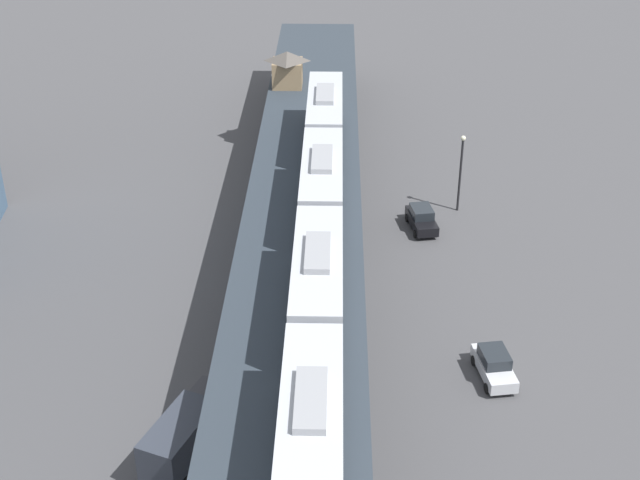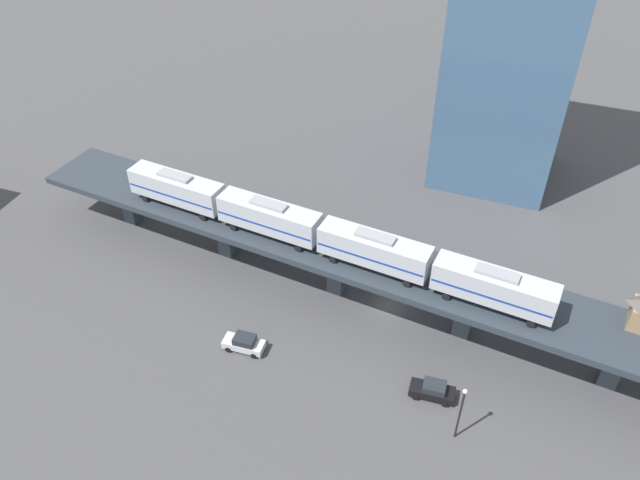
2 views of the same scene
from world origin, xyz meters
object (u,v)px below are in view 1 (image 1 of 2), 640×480
object	(u,v)px
street_lamp	(461,167)
delivery_truck	(188,433)
signal_hut	(287,68)
street_car_silver	(494,365)
subway_train	(320,226)
street_car_black	(422,218)

from	to	relation	value
street_lamp	delivery_truck	bearing A→B (deg)	53.38
signal_hut	street_car_silver	size ratio (longest dim) A/B	0.78
subway_train	street_lamp	distance (m)	23.34
street_car_black	street_car_silver	bearing A→B (deg)	93.43
delivery_truck	street_lamp	size ratio (longest dim) A/B	1.07
subway_train	delivery_truck	size ratio (longest dim) A/B	6.70
street_car_black	delivery_truck	xyz separation A→B (m)	(17.76, 25.84, 0.82)
street_car_silver	street_lamp	distance (m)	23.30
street_car_black	delivery_truck	bearing A→B (deg)	55.49
signal_hut	street_car_silver	distance (m)	39.72
subway_train	street_lamp	size ratio (longest dim) A/B	7.18
street_car_black	street_lamp	size ratio (longest dim) A/B	0.65
subway_train	street_car_black	distance (m)	19.96
street_lamp	signal_hut	bearing A→B (deg)	-45.70
subway_train	signal_hut	size ratio (longest dim) A/B	14.21
signal_hut	street_lamp	bearing A→B (deg)	134.30
signal_hut	street_car_silver	xyz separation A→B (m)	(-11.50, 37.29, -7.38)
signal_hut	delivery_truck	bearing A→B (deg)	80.21
street_car_silver	delivery_truck	xyz separation A→B (m)	(18.96, 5.92, 0.82)
subway_train	signal_hut	distance (m)	32.90
street_lamp	subway_train	bearing A→B (deg)	54.39
subway_train	delivery_truck	world-z (taller)	subway_train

